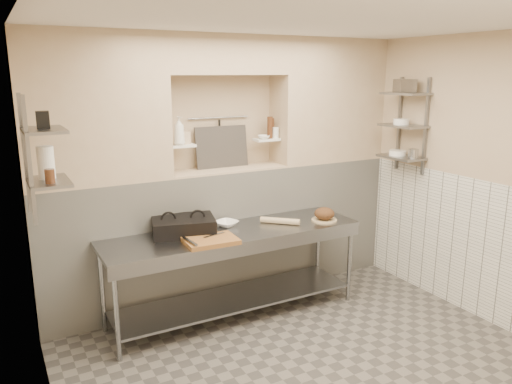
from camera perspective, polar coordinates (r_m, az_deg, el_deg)
floor at (r=4.50m, az=6.93°, el=-19.95°), size 4.00×3.90×0.10m
ceiling at (r=3.79m, az=8.25°, el=19.83°), size 4.00×3.90×0.10m
wall_left at (r=3.21m, az=-23.91°, el=-6.34°), size 0.10×3.90×2.80m
wall_right at (r=5.34m, az=25.67°, el=1.10°), size 0.10×3.90×2.80m
wall_back at (r=5.60m, az=-4.54°, el=2.92°), size 4.00×0.10×2.80m
backwall_lower at (r=5.55m, az=-3.35°, el=-4.62°), size 4.00×0.40×1.40m
alcove_sill at (r=5.37m, az=-3.45°, el=2.59°), size 1.30×0.40×0.02m
backwall_pillar_left at (r=4.88m, az=-18.00°, el=9.04°), size 1.35×0.40×1.40m
backwall_pillar_right at (r=5.96m, az=8.24°, el=10.25°), size 1.35×0.40×1.40m
backwall_header at (r=5.28m, az=-3.64°, el=15.39°), size 1.30×0.40×0.40m
wainscot_left at (r=3.50m, az=-21.76°, el=-17.10°), size 0.02×3.90×1.40m
wainscot_right at (r=5.47m, az=24.55°, el=-6.14°), size 0.02×3.90×1.40m
alcove_shelf_left at (r=5.14m, az=-8.58°, el=5.25°), size 0.28×0.16×0.02m
alcove_shelf_right at (r=5.55m, az=1.21°, el=6.00°), size 0.28×0.16×0.02m
utensil_rail at (r=5.45m, az=-4.30°, el=8.47°), size 0.70×0.02×0.02m
hanging_steel at (r=5.45m, az=-4.18°, el=6.68°), size 0.02×0.02×0.30m
splash_panel at (r=5.42m, az=-3.94°, el=5.16°), size 0.60×0.08×0.45m
shelf_rail_left_a at (r=4.33m, az=-24.91°, el=3.97°), size 0.03×0.03×0.95m
shelf_rail_left_b at (r=3.94m, az=-24.49°, el=3.17°), size 0.03×0.03×0.95m
wall_shelf_left_lower at (r=4.18m, az=-22.60°, el=1.09°), size 0.30×0.50×0.02m
wall_shelf_left_upper at (r=4.12m, az=-23.11°, el=6.53°), size 0.30×0.50×0.03m
shelf_rail_right_a at (r=6.03m, az=16.05°, el=7.52°), size 0.03×0.03×1.05m
shelf_rail_right_b at (r=5.75m, az=18.84°, el=7.06°), size 0.03×0.03×1.05m
wall_shelf_right_lower at (r=5.83m, az=16.24°, el=3.85°), size 0.30×0.50×0.02m
wall_shelf_right_mid at (r=5.79m, az=16.47°, el=7.26°), size 0.30×0.50×0.02m
wall_shelf_right_upper at (r=5.77m, az=16.70°, el=10.72°), size 0.30×0.50×0.03m
prep_table at (r=5.01m, az=-2.50°, el=-7.34°), size 2.60×0.70×0.90m
panini_press at (r=4.87m, az=-8.30°, el=-3.87°), size 0.68×0.56×0.16m
cutting_board at (r=4.61m, az=-5.19°, el=-5.57°), size 0.49×0.36×0.04m
knife_blade at (r=4.69m, az=-4.82°, el=-4.91°), size 0.23×0.09×0.01m
tongs at (r=4.52m, az=-7.58°, el=-5.57°), size 0.05×0.27×0.02m
mixing_bowl at (r=5.09m, az=-3.37°, el=-3.63°), size 0.29×0.29×0.05m
rolling_pin at (r=5.16m, az=2.76°, el=-3.31°), size 0.34×0.33×0.06m
bread_board at (r=5.32m, az=7.80°, el=-3.19°), size 0.27×0.27×0.02m
bread_loaf at (r=5.30m, az=7.82°, el=-2.45°), size 0.21×0.21×0.13m
bottle_soap at (r=5.07m, az=-8.78°, el=6.91°), size 0.14×0.14×0.29m
jar_alcove at (r=5.16m, az=-8.09°, el=6.17°), size 0.09×0.09×0.13m
bowl_alcove at (r=5.51m, az=0.89°, el=6.30°), size 0.15×0.15×0.04m
condiment_a at (r=5.60m, az=1.77°, el=7.33°), size 0.06×0.06×0.22m
condiment_b at (r=5.54m, az=1.60°, el=7.38°), size 0.06×0.06×0.24m
condiment_c at (r=5.58m, az=2.25°, el=6.79°), size 0.07×0.07×0.12m
jug_left at (r=4.22m, az=-22.88°, el=3.12°), size 0.13×0.13×0.26m
jar_left at (r=4.05m, az=-22.49°, el=1.68°), size 0.07×0.07×0.11m
box_left_upper at (r=4.11m, az=-23.19°, el=7.59°), size 0.10×0.10×0.13m
bowl_right at (r=5.87m, az=15.86°, el=4.33°), size 0.19×0.19×0.06m
canister_right at (r=5.70m, az=17.55°, el=4.19°), size 0.10×0.10×0.10m
bowl_right_mid at (r=5.81m, az=16.26°, el=7.73°), size 0.17×0.17×0.06m
basket_right at (r=5.77m, az=16.64°, el=11.56°), size 0.25×0.27×0.14m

